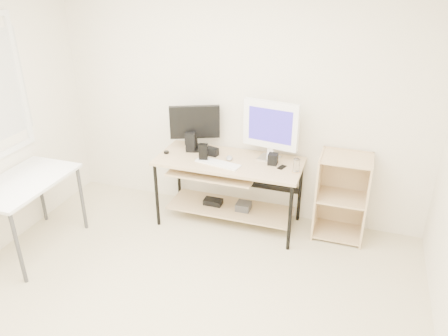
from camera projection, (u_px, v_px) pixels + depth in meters
room at (135, 176)px, 2.89m from camera, size 4.01×4.01×2.62m
desk at (227, 178)px, 4.58m from camera, size 1.50×0.65×0.75m
side_table at (24, 188)px, 4.09m from camera, size 0.60×1.00×0.75m
shelf_unit at (342, 195)px, 4.42m from camera, size 0.50×0.40×0.90m
black_monitor at (195, 125)px, 4.62m from camera, size 0.51×0.26×0.48m
white_imac at (271, 127)px, 4.35m from camera, size 0.58×0.18×0.61m
keyboard at (218, 163)px, 4.39m from camera, size 0.49×0.22×0.02m
mouse at (229, 158)px, 4.48m from camera, size 0.10×0.12×0.04m
center_speaker at (211, 151)px, 4.58m from camera, size 0.18×0.11×0.08m
speaker_left at (191, 141)px, 4.64m from camera, size 0.12×0.12×0.21m
speaker_right at (273, 159)px, 4.36m from camera, size 0.10×0.10×0.11m
audio_controller at (203, 152)px, 4.43m from camera, size 0.10×0.07×0.18m
volume_puck at (166, 152)px, 4.63m from camera, size 0.07×0.07×0.02m
smartphone at (282, 167)px, 4.31m from camera, size 0.09×0.12×0.01m
coaster at (296, 171)px, 4.23m from camera, size 0.09×0.09×0.01m
drinking_glass at (296, 165)px, 4.20m from camera, size 0.07×0.07×0.13m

